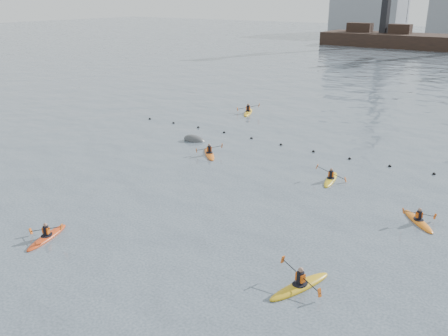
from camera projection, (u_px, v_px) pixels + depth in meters
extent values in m
plane|color=#33404A|center=(75.00, 275.00, 21.01)|extent=(400.00, 400.00, 0.00)
sphere|color=black|center=(150.00, 119.00, 47.49)|extent=(0.24, 0.24, 0.24)
sphere|color=black|center=(173.00, 123.00, 45.98)|extent=(0.24, 0.24, 0.24)
sphere|color=black|center=(198.00, 128.00, 44.41)|extent=(0.24, 0.24, 0.24)
sphere|color=black|center=(224.00, 133.00, 42.76)|extent=(0.24, 0.24, 0.24)
sphere|color=black|center=(251.00, 138.00, 41.02)|extent=(0.24, 0.24, 0.24)
sphere|color=black|center=(281.00, 145.00, 39.26)|extent=(0.24, 0.24, 0.24)
sphere|color=black|center=(313.00, 152.00, 37.53)|extent=(0.24, 0.24, 0.24)
sphere|color=black|center=(350.00, 159.00, 35.88)|extent=(0.24, 0.24, 0.24)
sphere|color=black|center=(390.00, 166.00, 34.31)|extent=(0.24, 0.24, 0.24)
sphere|color=black|center=(434.00, 174.00, 32.81)|extent=(0.24, 0.24, 0.24)
cube|color=black|center=(360.00, 27.00, 119.10)|extent=(6.00, 3.00, 2.20)
cube|color=black|center=(400.00, 29.00, 113.66)|extent=(5.00, 3.00, 2.20)
cube|color=gray|center=(369.00, 4.00, 154.63)|extent=(22.00, 14.00, 18.00)
ellipsoid|color=#C43A12|center=(47.00, 238.00, 24.18)|extent=(1.48, 3.07, 0.30)
cylinder|color=black|center=(47.00, 235.00, 24.13)|extent=(0.71, 0.71, 0.06)
cylinder|color=black|center=(46.00, 231.00, 24.04)|extent=(0.28, 0.28, 0.49)
cube|color=#D04F0B|center=(46.00, 230.00, 24.04)|extent=(0.39, 0.30, 0.32)
sphere|color=#8C6651|center=(45.00, 225.00, 23.93)|extent=(0.20, 0.20, 0.20)
cylinder|color=black|center=(46.00, 229.00, 24.01)|extent=(1.92, 0.63, 0.63)
cube|color=#D85914|center=(31.00, 231.00, 24.38)|extent=(0.17, 0.17, 0.32)
cube|color=#D85914|center=(61.00, 227.00, 23.64)|extent=(0.17, 0.17, 0.32)
ellipsoid|color=gold|center=(300.00, 287.00, 20.09)|extent=(1.70, 3.47, 0.34)
cylinder|color=black|center=(300.00, 284.00, 20.04)|extent=(0.81, 0.81, 0.06)
cylinder|color=black|center=(300.00, 278.00, 19.94)|extent=(0.32, 0.32, 0.56)
cube|color=#D04F0B|center=(300.00, 277.00, 19.93)|extent=(0.44, 0.34, 0.36)
sphere|color=#8C6651|center=(301.00, 270.00, 19.81)|extent=(0.22, 0.22, 0.22)
cylinder|color=black|center=(300.00, 275.00, 19.90)|extent=(2.20, 0.74, 0.57)
cube|color=#D85914|center=(283.00, 259.00, 20.64)|extent=(0.17, 0.18, 0.37)
cube|color=#D85914|center=(320.00, 293.00, 19.17)|extent=(0.17, 0.18, 0.37)
ellipsoid|color=orange|center=(209.00, 154.00, 36.90)|extent=(2.68, 2.65, 0.31)
cylinder|color=black|center=(209.00, 153.00, 36.86)|extent=(0.83, 0.83, 0.06)
cylinder|color=black|center=(209.00, 149.00, 36.76)|extent=(0.29, 0.29, 0.51)
cube|color=#D04F0B|center=(209.00, 149.00, 36.75)|extent=(0.40, 0.40, 0.33)
sphere|color=#8C6651|center=(209.00, 145.00, 36.64)|extent=(0.21, 0.21, 0.21)
cylinder|color=black|center=(209.00, 148.00, 36.73)|extent=(1.53, 1.55, 0.32)
cube|color=#D85914|center=(196.00, 150.00, 36.61)|extent=(0.16, 0.16, 0.34)
cube|color=#D85914|center=(222.00, 146.00, 36.85)|extent=(0.16, 0.16, 0.34)
ellipsoid|color=gold|center=(331.00, 180.00, 31.77)|extent=(1.20, 3.11, 0.31)
cylinder|color=black|center=(331.00, 178.00, 31.73)|extent=(0.67, 0.67, 0.06)
cylinder|color=black|center=(331.00, 174.00, 31.64)|extent=(0.29, 0.29, 0.50)
cube|color=#D04F0B|center=(331.00, 174.00, 31.63)|extent=(0.38, 0.27, 0.32)
sphere|color=#8C6651|center=(331.00, 170.00, 31.52)|extent=(0.20, 0.20, 0.20)
cylinder|color=black|center=(331.00, 173.00, 31.60)|extent=(1.96, 0.43, 0.72)
cube|color=#D85914|center=(317.00, 166.00, 31.86)|extent=(0.18, 0.16, 0.32)
cube|color=#D85914|center=(345.00, 180.00, 31.34)|extent=(0.18, 0.16, 0.32)
ellipsoid|color=orange|center=(418.00, 221.00, 25.91)|extent=(2.42, 2.58, 0.30)
cylinder|color=black|center=(418.00, 219.00, 25.87)|extent=(0.78, 0.78, 0.06)
cylinder|color=black|center=(419.00, 215.00, 25.78)|extent=(0.28, 0.28, 0.48)
cube|color=#D04F0B|center=(419.00, 215.00, 25.77)|extent=(0.38, 0.37, 0.31)
sphere|color=#8C6651|center=(420.00, 210.00, 25.67)|extent=(0.19, 0.19, 0.19)
cylinder|color=black|center=(419.00, 214.00, 25.75)|extent=(1.49, 1.36, 0.51)
cube|color=#D85914|center=(435.00, 216.00, 25.93)|extent=(0.17, 0.18, 0.32)
cube|color=#D85914|center=(403.00, 211.00, 25.57)|extent=(0.17, 0.18, 0.32)
ellipsoid|color=gold|center=(248.00, 113.00, 50.04)|extent=(2.12, 3.56, 0.36)
cylinder|color=black|center=(248.00, 111.00, 49.99)|extent=(0.89, 0.89, 0.07)
cylinder|color=black|center=(248.00, 108.00, 49.88)|extent=(0.34, 0.34, 0.58)
cube|color=#D04F0B|center=(248.00, 108.00, 49.88)|extent=(0.47, 0.39, 0.38)
sphere|color=#8C6651|center=(248.00, 105.00, 49.75)|extent=(0.24, 0.24, 0.24)
cylinder|color=black|center=(248.00, 107.00, 49.85)|extent=(2.22, 1.02, 0.59)
cube|color=#D85914|center=(237.00, 109.00, 50.14)|extent=(0.19, 0.20, 0.38)
cube|color=#D85914|center=(259.00, 105.00, 49.55)|extent=(0.19, 0.20, 0.38)
ellipsoid|color=#393C3D|center=(195.00, 141.00, 40.45)|extent=(2.36, 1.79, 1.35)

